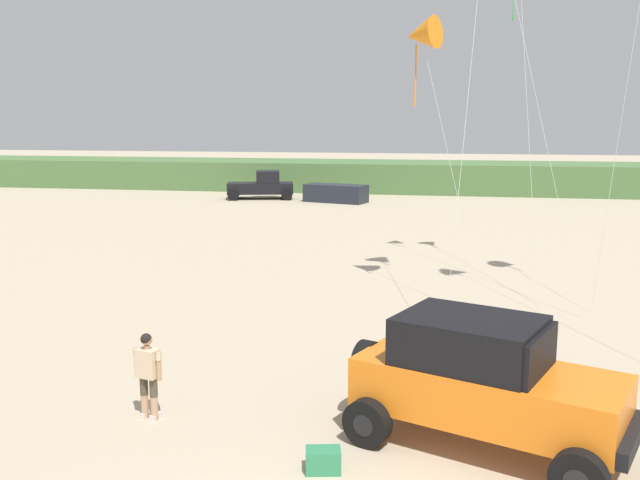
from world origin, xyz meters
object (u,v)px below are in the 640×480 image
person_watching (148,371)px  kite_white_parafoil (421,35)px  distant_pickup (262,186)px  jeep (484,380)px  cooler_box (323,460)px  distant_sedan (336,193)px

person_watching → kite_white_parafoil: 13.49m
distant_pickup → jeep: bearing=-69.3°
cooler_box → distant_sedan: size_ratio=0.13×
distant_sedan → kite_white_parafoil: kite_white_parafoil is taller
jeep → person_watching: size_ratio=3.00×
distant_pickup → distant_sedan: 5.55m
jeep → person_watching: bearing=179.7°
cooler_box → distant_sedan: (-5.75, 36.54, 0.41)m
jeep → distant_pickup: size_ratio=1.02×
distant_sedan → kite_white_parafoil: size_ratio=0.48×
jeep → distant_pickup: (-13.71, 36.27, -0.26)m
cooler_box → kite_white_parafoil: kite_white_parafoil is taller
cooler_box → kite_white_parafoil: bearing=73.7°
cooler_box → distant_sedan: bearing=86.8°
person_watching → distant_sedan: (-2.18, 35.16, -0.34)m
kite_white_parafoil → distant_sedan: bearing=105.0°
jeep → kite_white_parafoil: 12.73m
person_watching → cooler_box: person_watching is taller
person_watching → kite_white_parafoil: size_ratio=0.19×
jeep → kite_white_parafoil: (-1.66, 10.58, 6.89)m
jeep → distant_pickup: jeep is taller
distant_pickup → kite_white_parafoil: bearing=-64.9°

